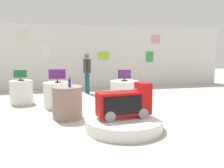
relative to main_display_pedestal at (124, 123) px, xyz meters
The scene contains 13 objects.
ground_plane 0.66m from the main_display_pedestal, 64.27° to the left, with size 30.00×30.00×0.00m, color #B2ADA3.
back_wall_display 6.14m from the main_display_pedestal, 87.27° to the left, with size 12.85×0.13×2.83m.
main_display_pedestal is the anchor object (origin of this frame).
novelty_firetruck_tv 0.42m from the main_display_pedestal, 10.63° to the right, with size 1.16×0.52×0.73m.
display_pedestal_left_rear 2.31m from the main_display_pedestal, 73.61° to the left, with size 0.87×0.87×0.74m, color silver.
tv_on_left_rear 2.42m from the main_display_pedestal, 73.57° to the left, with size 0.40×0.20×0.34m.
display_pedestal_center_rear 3.92m from the main_display_pedestal, 129.56° to the left, with size 0.69×0.69×0.74m, color silver.
tv_on_center_rear 3.99m from the main_display_pedestal, 129.60° to the left, with size 0.42×0.18×0.34m.
display_pedestal_right_rear 2.69m from the main_display_pedestal, 120.65° to the left, with size 0.83×0.83×0.74m, color silver.
tv_on_right_rear 2.80m from the main_display_pedestal, 120.70° to the left, with size 0.53×0.17×0.40m.
side_table_round 1.57m from the main_display_pedestal, 136.78° to the left, with size 0.74×0.74×0.79m.
bottle_on_side_table 1.62m from the main_display_pedestal, 138.40° to the left, with size 0.07×0.07×0.24m.
shopper_browsing_near_truck 4.46m from the main_display_pedestal, 93.32° to the left, with size 0.25×0.55×1.60m.
Camera 1 is at (-1.54, -4.99, 1.59)m, focal length 35.99 mm.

